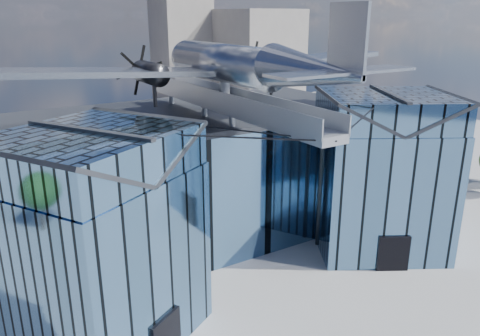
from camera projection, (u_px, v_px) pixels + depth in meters
ground_plane at (255, 275)px, 32.16m from camera, size 120.00×120.00×0.00m
museum at (213, 176)px, 35.14m from camera, size 32.88×24.50×17.60m
bg_towers at (79, 64)px, 70.54m from camera, size 77.00×24.50×26.00m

